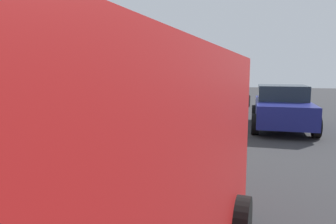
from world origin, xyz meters
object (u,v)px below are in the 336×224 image
at_px(lot_lamp_post, 23,56).
at_px(art_car_decorated, 179,118).
at_px(parked_sedan_row_back_far, 171,98).
at_px(parked_sedan_row_back_center, 228,95).
at_px(parked_sedan_near_right, 282,107).
at_px(parked_van_behind_right, 45,197).
at_px(parked_van_near_right, 89,86).

bearing_deg(lot_lamp_post, art_car_decorated, -121.28).
distance_m(art_car_decorated, parked_sedan_row_back_far, 5.85).
bearing_deg(art_car_decorated, parked_sedan_row_back_far, -157.28).
relative_size(parked_sedan_row_back_center, parked_sedan_near_right, 1.11).
bearing_deg(parked_van_behind_right, parked_sedan_row_back_center, 4.26).
height_order(art_car_decorated, parked_sedan_row_back_center, art_car_decorated).
bearing_deg(lot_lamp_post, parked_sedan_row_back_far, -92.92).
bearing_deg(art_car_decorated, parked_van_behind_right, 11.28).
distance_m(parked_van_near_right, parked_van_behind_right, 13.49).
xyz_separation_m(parked_van_near_right, parked_van_behind_right, (-11.89, -6.38, -0.03)).
height_order(parked_van_behind_right, lot_lamp_post, lot_lamp_post).
distance_m(parked_van_near_right, parked_sedan_near_right, 8.97).
distance_m(parked_sedan_row_back_far, lot_lamp_post, 8.47).
height_order(parked_van_behind_right, parked_sedan_row_back_center, parked_van_behind_right).
relative_size(parked_van_near_right, parked_van_behind_right, 1.00).
relative_size(parked_sedan_row_back_center, parked_sedan_row_back_far, 1.06).
relative_size(parked_sedan_near_right, lot_lamp_post, 0.88).
xyz_separation_m(parked_sedan_row_back_center, parked_sedan_row_back_far, (-2.72, 2.35, 0.01)).
distance_m(parked_van_near_right, lot_lamp_post, 4.40).
bearing_deg(parked_van_behind_right, parked_van_near_right, 32.77).
distance_m(parked_sedan_near_right, lot_lamp_post, 13.22).
bearing_deg(parked_van_near_right, parked_sedan_near_right, -103.36).
xyz_separation_m(parked_van_near_right, parked_sedan_row_back_far, (0.02, -4.11, -0.49)).
bearing_deg(art_car_decorated, parked_sedan_near_right, 144.97).
height_order(art_car_decorated, parked_sedan_row_back_far, art_car_decorated).
bearing_deg(parked_sedan_row_back_far, art_car_decorated, -159.78).
bearing_deg(parked_sedan_near_right, parked_sedan_row_back_center, -156.11).
bearing_deg(lot_lamp_post, parked_sedan_row_back_center, -77.72).
distance_m(parked_van_near_right, parked_sedan_row_back_center, 7.03).
bearing_deg(parked_sedan_near_right, parked_sedan_row_back_far, -116.64).
height_order(parked_sedan_row_back_center, lot_lamp_post, lot_lamp_post).
relative_size(art_car_decorated, lot_lamp_post, 1.01).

